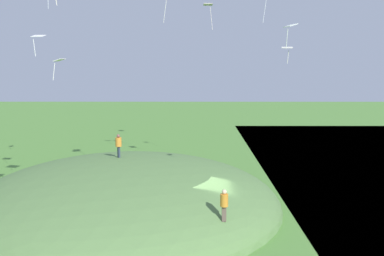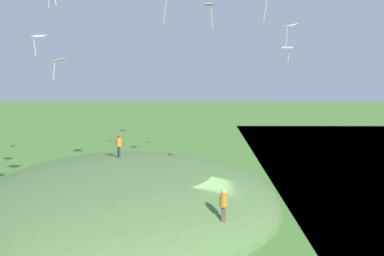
% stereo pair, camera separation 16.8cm
% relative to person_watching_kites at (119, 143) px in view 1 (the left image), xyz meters
% --- Properties ---
extents(ground_plane, '(160.00, 160.00, 0.00)m').
position_rel_person_watching_kites_xyz_m(ground_plane, '(-6.67, 4.60, -4.09)').
color(ground_plane, '#4E8136').
extents(grass_hill, '(21.79, 22.16, 6.11)m').
position_rel_person_watching_kites_xyz_m(grass_hill, '(-0.63, 1.73, -4.09)').
color(grass_hill, '#537841').
rests_on(grass_hill, ground_plane).
extents(person_watching_kites, '(0.61, 0.61, 1.72)m').
position_rel_person_watching_kites_xyz_m(person_watching_kites, '(0.00, 0.00, 0.00)').
color(person_watching_kites, '#2A3545').
rests_on(person_watching_kites, grass_hill).
extents(person_with_child, '(0.45, 0.45, 1.76)m').
position_rel_person_watching_kites_xyz_m(person_with_child, '(-7.09, 8.76, -1.46)').
color(person_with_child, brown).
rests_on(person_with_child, grass_hill).
extents(kite_1, '(0.87, 0.66, 1.23)m').
position_rel_person_watching_kites_xyz_m(kite_1, '(-12.32, -1.25, 6.82)').
color(kite_1, white).
extents(kite_4, '(0.95, 0.74, 1.47)m').
position_rel_person_watching_kites_xyz_m(kite_4, '(5.11, 0.96, 7.52)').
color(kite_4, white).
extents(kite_5, '(0.66, 0.80, 1.28)m').
position_rel_person_watching_kites_xyz_m(kite_5, '(-10.39, 8.22, 7.61)').
color(kite_5, white).
extents(kite_9, '(0.65, 0.80, 1.30)m').
position_rel_person_watching_kites_xyz_m(kite_9, '(2.74, 4.27, 5.89)').
color(kite_9, white).
extents(kite_12, '(0.79, 0.54, 2.12)m').
position_rel_person_watching_kites_xyz_m(kite_12, '(-6.70, -5.81, 10.32)').
color(kite_12, white).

